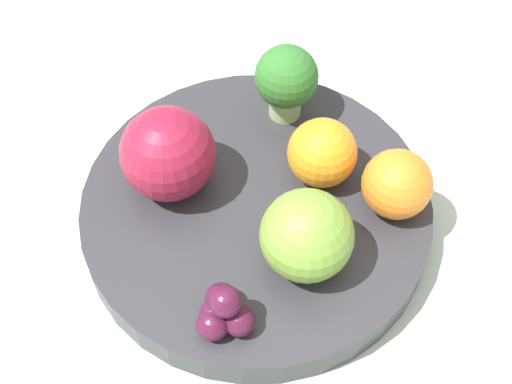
{
  "coord_description": "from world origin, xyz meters",
  "views": [
    {
      "loc": [
        -0.26,
        -0.07,
        0.43
      ],
      "look_at": [
        0.0,
        0.0,
        0.06
      ],
      "focal_mm": 50.0,
      "sensor_mm": 36.0,
      "label": 1
    }
  ],
  "objects_px": {
    "bowl": "(256,211)",
    "apple_green": "(168,152)",
    "apple_red": "(307,236)",
    "orange_front": "(397,184)",
    "orange_back": "(322,153)",
    "napkin": "(506,67)",
    "broccoli": "(285,79)",
    "grape_cluster": "(225,312)"
  },
  "relations": [
    {
      "from": "bowl",
      "to": "grape_cluster",
      "type": "height_order",
      "value": "grape_cluster"
    },
    {
      "from": "orange_back",
      "to": "napkin",
      "type": "relative_size",
      "value": 0.29
    },
    {
      "from": "broccoli",
      "to": "napkin",
      "type": "distance_m",
      "value": 0.2
    },
    {
      "from": "orange_back",
      "to": "grape_cluster",
      "type": "distance_m",
      "value": 0.13
    },
    {
      "from": "apple_red",
      "to": "apple_green",
      "type": "distance_m",
      "value": 0.11
    },
    {
      "from": "apple_green",
      "to": "grape_cluster",
      "type": "xyz_separation_m",
      "value": [
        -0.09,
        -0.06,
        -0.02
      ]
    },
    {
      "from": "bowl",
      "to": "orange_front",
      "type": "distance_m",
      "value": 0.1
    },
    {
      "from": "grape_cluster",
      "to": "napkin",
      "type": "height_order",
      "value": "grape_cluster"
    },
    {
      "from": "broccoli",
      "to": "apple_red",
      "type": "height_order",
      "value": "broccoli"
    },
    {
      "from": "orange_front",
      "to": "napkin",
      "type": "distance_m",
      "value": 0.19
    },
    {
      "from": "orange_front",
      "to": "napkin",
      "type": "relative_size",
      "value": 0.28
    },
    {
      "from": "apple_red",
      "to": "bowl",
      "type": "bearing_deg",
      "value": 48.77
    },
    {
      "from": "apple_red",
      "to": "napkin",
      "type": "height_order",
      "value": "apple_red"
    },
    {
      "from": "apple_red",
      "to": "apple_green",
      "type": "height_order",
      "value": "apple_green"
    },
    {
      "from": "bowl",
      "to": "apple_red",
      "type": "height_order",
      "value": "apple_red"
    },
    {
      "from": "orange_front",
      "to": "apple_green",
      "type": "bearing_deg",
      "value": 97.4
    },
    {
      "from": "grape_cluster",
      "to": "napkin",
      "type": "distance_m",
      "value": 0.32
    },
    {
      "from": "orange_front",
      "to": "orange_back",
      "type": "distance_m",
      "value": 0.05
    },
    {
      "from": "apple_green",
      "to": "orange_back",
      "type": "relative_size",
      "value": 1.34
    },
    {
      "from": "apple_green",
      "to": "orange_back",
      "type": "bearing_deg",
      "value": -71.69
    },
    {
      "from": "apple_green",
      "to": "orange_front",
      "type": "relative_size",
      "value": 1.37
    },
    {
      "from": "broccoli",
      "to": "apple_red",
      "type": "relative_size",
      "value": 1.03
    },
    {
      "from": "broccoli",
      "to": "apple_green",
      "type": "xyz_separation_m",
      "value": [
        -0.08,
        0.06,
        -0.0
      ]
    },
    {
      "from": "bowl",
      "to": "apple_green",
      "type": "distance_m",
      "value": 0.07
    },
    {
      "from": "broccoli",
      "to": "apple_green",
      "type": "distance_m",
      "value": 0.1
    },
    {
      "from": "apple_red",
      "to": "grape_cluster",
      "type": "relative_size",
      "value": 1.57
    },
    {
      "from": "apple_green",
      "to": "broccoli",
      "type": "bearing_deg",
      "value": -35.86
    },
    {
      "from": "apple_red",
      "to": "orange_back",
      "type": "height_order",
      "value": "apple_red"
    },
    {
      "from": "broccoli",
      "to": "napkin",
      "type": "height_order",
      "value": "broccoli"
    },
    {
      "from": "bowl",
      "to": "apple_green",
      "type": "bearing_deg",
      "value": 88.79
    },
    {
      "from": "grape_cluster",
      "to": "apple_red",
      "type": "bearing_deg",
      "value": -33.73
    },
    {
      "from": "apple_red",
      "to": "apple_green",
      "type": "bearing_deg",
      "value": 69.59
    },
    {
      "from": "orange_front",
      "to": "orange_back",
      "type": "height_order",
      "value": "same"
    },
    {
      "from": "apple_red",
      "to": "orange_front",
      "type": "height_order",
      "value": "apple_red"
    },
    {
      "from": "orange_back",
      "to": "napkin",
      "type": "xyz_separation_m",
      "value": [
        0.16,
        -0.12,
        -0.05
      ]
    },
    {
      "from": "orange_back",
      "to": "napkin",
      "type": "height_order",
      "value": "orange_back"
    },
    {
      "from": "grape_cluster",
      "to": "apple_green",
      "type": "bearing_deg",
      "value": 35.16
    },
    {
      "from": "apple_red",
      "to": "orange_front",
      "type": "bearing_deg",
      "value": -39.79
    },
    {
      "from": "bowl",
      "to": "orange_front",
      "type": "height_order",
      "value": "orange_front"
    },
    {
      "from": "orange_back",
      "to": "apple_red",
      "type": "bearing_deg",
      "value": -176.17
    },
    {
      "from": "bowl",
      "to": "orange_front",
      "type": "relative_size",
      "value": 5.12
    },
    {
      "from": "broccoli",
      "to": "orange_back",
      "type": "xyz_separation_m",
      "value": [
        -0.05,
        -0.04,
        -0.01
      ]
    }
  ]
}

